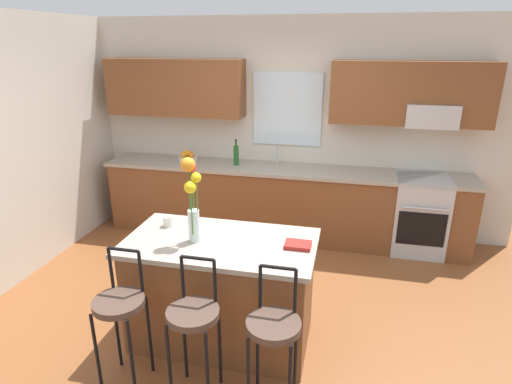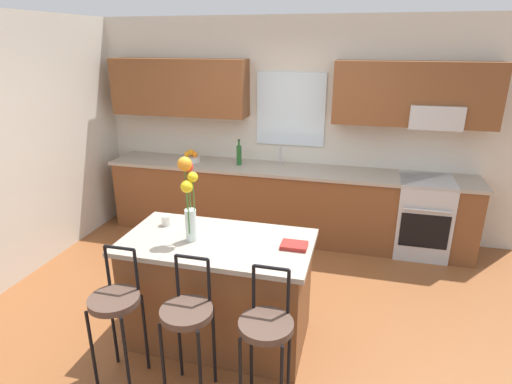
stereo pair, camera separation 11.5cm
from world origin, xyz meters
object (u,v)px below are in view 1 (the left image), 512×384
bar_stool_middle (194,319)px  oven_range (418,214)px  kitchen_island (222,290)px  mug_ceramic (168,221)px  fruit_bowl_oranges (188,158)px  bottle_olive_oil (236,155)px  flower_vase (192,195)px  bar_stool_near (120,308)px  bar_stool_far (274,331)px  cookbook (298,245)px

bar_stool_middle → oven_range: bearing=56.3°
kitchen_island → mug_ceramic: 0.74m
fruit_bowl_oranges → bar_stool_middle: bearing=-68.0°
kitchen_island → bottle_olive_oil: 2.23m
kitchen_island → flower_vase: bearing=-165.5°
flower_vase → fruit_bowl_oranges: flower_vase is taller
oven_range → mug_ceramic: (-2.32, -1.91, 0.51)m
bar_stool_near → bar_stool_far: size_ratio=1.00×
bar_stool_far → bottle_olive_oil: size_ratio=3.16×
mug_ceramic → bar_stool_near: bearing=-92.5°
kitchen_island → fruit_bowl_oranges: size_ratio=6.30×
bar_stool_middle → flower_vase: bearing=108.9°
bar_stool_middle → bar_stool_far: same height
bar_stool_middle → cookbook: (0.61, 0.66, 0.30)m
bar_stool_near → mug_ceramic: bar_stool_near is taller
bar_stool_near → kitchen_island: bearing=48.6°
kitchen_island → cookbook: bearing=3.0°
flower_vase → cookbook: 0.89m
flower_vase → bar_stool_near: bearing=-121.7°
oven_range → mug_ceramic: bearing=-140.5°
flower_vase → bar_stool_middle: bearing=-71.1°
oven_range → kitchen_island: same height
bar_stool_far → cookbook: (0.06, 0.66, 0.30)m
bar_stool_near → flower_vase: 0.95m
oven_range → fruit_bowl_oranges: bearing=179.4°
kitchen_island → flower_vase: size_ratio=2.23×
kitchen_island → fruit_bowl_oranges: (-1.10, 2.11, 0.51)m
kitchen_island → bottle_olive_oil: bearing=102.0°
flower_vase → fruit_bowl_oranges: size_ratio=2.82×
flower_vase → bottle_olive_oil: bearing=96.7°
bar_stool_middle → fruit_bowl_oranges: 2.96m
oven_range → bar_stool_near: bar_stool_near is taller
oven_range → cookbook: size_ratio=4.60×
flower_vase → kitchen_island: bearing=14.5°
bar_stool_near → mug_ceramic: bearing=87.5°
kitchen_island → cookbook: (0.61, 0.03, 0.47)m
oven_range → kitchen_island: bearing=-131.0°
kitchen_island → cookbook: size_ratio=7.56×
mug_ceramic → fruit_bowl_oranges: fruit_bowl_oranges is taller
oven_range → bar_stool_near: 3.59m
flower_vase → fruit_bowl_oranges: 2.36m
bar_stool_far → mug_ceramic: bearing=143.4°
bar_stool_middle → bar_stool_far: 0.55m
mug_ceramic → fruit_bowl_oranges: size_ratio=0.37×
oven_range → bottle_olive_oil: (-2.25, 0.02, 0.59)m
kitchen_island → flower_vase: flower_vase is taller
bar_stool_middle → bar_stool_near: bearing=180.0°
kitchen_island → bar_stool_far: bar_stool_far is taller
kitchen_island → fruit_bowl_oranges: bearing=117.6°
mug_ceramic → cookbook: (1.13, -0.13, -0.03)m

